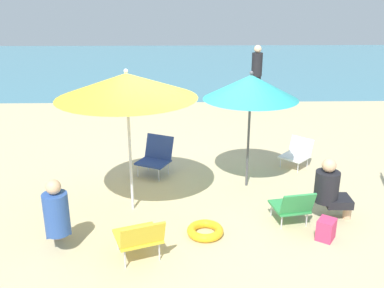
% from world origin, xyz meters
% --- Properties ---
extents(ground_plane, '(40.00, 40.00, 0.00)m').
position_xyz_m(ground_plane, '(0.00, 0.00, 0.00)').
color(ground_plane, '#CCB789').
extents(sea_water, '(40.00, 16.00, 0.01)m').
position_xyz_m(sea_water, '(0.00, 14.39, 0.00)').
color(sea_water, teal).
rests_on(sea_water, ground_plane).
extents(umbrella_yellow, '(1.97, 1.97, 2.13)m').
position_xyz_m(umbrella_yellow, '(-1.01, -0.42, 1.89)').
color(umbrella_yellow, silver).
rests_on(umbrella_yellow, ground_plane).
extents(umbrella_teal, '(1.52, 1.52, 1.96)m').
position_xyz_m(umbrella_teal, '(0.85, 0.37, 1.70)').
color(umbrella_teal, '#4C4C51').
rests_on(umbrella_teal, ground_plane).
extents(beach_chair_a, '(0.70, 0.73, 0.59)m').
position_xyz_m(beach_chair_a, '(-0.77, -1.73, 0.33)').
color(beach_chair_a, gold).
rests_on(beach_chair_a, ground_plane).
extents(beach_chair_b, '(0.55, 0.63, 0.57)m').
position_xyz_m(beach_chair_b, '(1.28, -0.96, 0.30)').
color(beach_chair_b, '#33934C').
rests_on(beach_chair_b, ground_plane).
extents(beach_chair_c, '(0.70, 0.70, 0.53)m').
position_xyz_m(beach_chair_c, '(1.93, 1.22, 0.27)').
color(beach_chair_c, white).
rests_on(beach_chair_c, ground_plane).
extents(beach_chair_d, '(0.72, 0.72, 0.69)m').
position_xyz_m(beach_chair_d, '(-0.72, 0.92, 0.36)').
color(beach_chair_d, navy).
rests_on(beach_chair_d, ground_plane).
extents(person_a, '(0.30, 0.30, 1.80)m').
position_xyz_m(person_a, '(1.87, 5.57, 0.92)').
color(person_a, black).
rests_on(person_a, ground_plane).
extents(person_b, '(0.42, 0.54, 0.99)m').
position_xyz_m(person_b, '(-1.81, -1.49, 0.50)').
color(person_b, '#2D519E').
rests_on(person_b, ground_plane).
extents(person_c, '(0.57, 0.35, 0.93)m').
position_xyz_m(person_c, '(1.85, -0.78, 0.48)').
color(person_c, black).
rests_on(person_c, ground_plane).
extents(swim_ring, '(0.50, 0.50, 0.12)m').
position_xyz_m(swim_ring, '(0.05, -1.18, 0.06)').
color(swim_ring, yellow).
rests_on(swim_ring, ground_plane).
extents(beach_bag, '(0.31, 0.32, 0.29)m').
position_xyz_m(beach_bag, '(1.65, -1.33, 0.14)').
color(beach_bag, '#DB3866').
rests_on(beach_bag, ground_plane).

